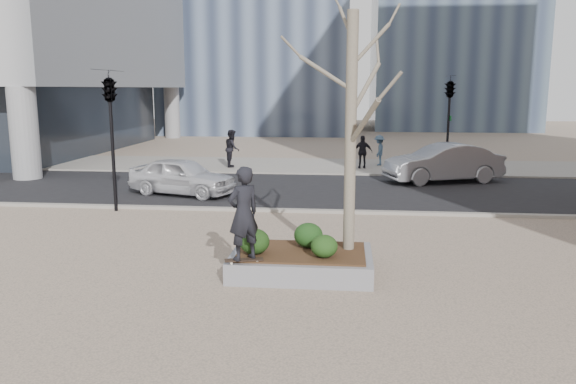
# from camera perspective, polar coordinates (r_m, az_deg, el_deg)

# --- Properties ---
(ground) EXTENTS (120.00, 120.00, 0.00)m
(ground) POSITION_cam_1_polar(r_m,az_deg,el_deg) (12.35, -3.30, -8.05)
(ground) COLOR tan
(ground) RESTS_ON ground
(street) EXTENTS (60.00, 8.00, 0.02)m
(street) POSITION_cam_1_polar(r_m,az_deg,el_deg) (21.99, 0.86, 0.23)
(street) COLOR black
(street) RESTS_ON ground
(far_sidewalk) EXTENTS (60.00, 6.00, 0.02)m
(far_sidewalk) POSITION_cam_1_polar(r_m,az_deg,el_deg) (28.89, 2.09, 2.70)
(far_sidewalk) COLOR gray
(far_sidewalk) RESTS_ON ground
(planter) EXTENTS (3.00, 2.00, 0.45)m
(planter) POSITION_cam_1_polar(r_m,az_deg,el_deg) (12.17, 1.38, -7.21)
(planter) COLOR gray
(planter) RESTS_ON ground
(planter_mulch) EXTENTS (2.70, 1.70, 0.04)m
(planter_mulch) POSITION_cam_1_polar(r_m,az_deg,el_deg) (12.10, 1.38, -6.10)
(planter_mulch) COLOR #382314
(planter_mulch) RESTS_ON planter
(sycamore_tree) EXTENTS (2.80, 2.80, 6.60)m
(sycamore_tree) POSITION_cam_1_polar(r_m,az_deg,el_deg) (11.86, 6.47, 9.78)
(sycamore_tree) COLOR gray
(sycamore_tree) RESTS_ON planter_mulch
(shrub_left) EXTENTS (0.64, 0.64, 0.54)m
(shrub_left) POSITION_cam_1_polar(r_m,az_deg,el_deg) (11.83, -3.43, -5.04)
(shrub_left) COLOR black
(shrub_left) RESTS_ON planter_mulch
(shrub_middle) EXTENTS (0.64, 0.64, 0.54)m
(shrub_middle) POSITION_cam_1_polar(r_m,az_deg,el_deg) (12.32, 2.09, -4.40)
(shrub_middle) COLOR #143F16
(shrub_middle) RESTS_ON planter_mulch
(shrub_right) EXTENTS (0.56, 0.56, 0.47)m
(shrub_right) POSITION_cam_1_polar(r_m,az_deg,el_deg) (11.61, 3.69, -5.51)
(shrub_right) COLOR #173812
(shrub_right) RESTS_ON planter_mulch
(skateboard) EXTENTS (0.81, 0.40, 0.08)m
(skateboard) POSITION_cam_1_polar(r_m,az_deg,el_deg) (11.45, -4.48, -7.00)
(skateboard) COLOR black
(skateboard) RESTS_ON planter
(skateboarder) EXTENTS (0.82, 0.80, 1.89)m
(skateboarder) POSITION_cam_1_polar(r_m,az_deg,el_deg) (11.20, -4.55, -2.19)
(skateboarder) COLOR black
(skateboarder) RESTS_ON skateboard
(police_car) EXTENTS (4.36, 2.76, 1.38)m
(police_car) POSITION_cam_1_polar(r_m,az_deg,el_deg) (21.21, -10.71, 1.59)
(police_car) COLOR silver
(police_car) RESTS_ON street
(car_silver) EXTENTS (5.18, 3.18, 1.61)m
(car_silver) POSITION_cam_1_polar(r_m,az_deg,el_deg) (24.55, 15.49, 2.85)
(car_silver) COLOR #9FA1A7
(car_silver) RESTS_ON street
(pedestrian_a) EXTENTS (0.85, 1.02, 1.87)m
(pedestrian_a) POSITION_cam_1_polar(r_m,az_deg,el_deg) (28.39, -5.68, 4.44)
(pedestrian_a) COLOR black
(pedestrian_a) RESTS_ON far_sidewalk
(pedestrian_b) EXTENTS (0.73, 1.08, 1.55)m
(pedestrian_b) POSITION_cam_1_polar(r_m,az_deg,el_deg) (29.22, 9.25, 4.21)
(pedestrian_b) COLOR #3D556E
(pedestrian_b) RESTS_ON far_sidewalk
(pedestrian_c) EXTENTS (0.98, 0.48, 1.62)m
(pedestrian_c) POSITION_cam_1_polar(r_m,az_deg,el_deg) (27.99, 7.60, 4.06)
(pedestrian_c) COLOR black
(pedestrian_c) RESTS_ON far_sidewalk
(traffic_light_near) EXTENTS (0.60, 2.48, 4.50)m
(traffic_light_near) POSITION_cam_1_polar(r_m,az_deg,el_deg) (18.76, -17.42, 4.89)
(traffic_light_near) COLOR black
(traffic_light_near) RESTS_ON ground
(traffic_light_far) EXTENTS (0.60, 2.48, 4.50)m
(traffic_light_far) POSITION_cam_1_polar(r_m,az_deg,el_deg) (26.61, 15.96, 6.48)
(traffic_light_far) COLOR black
(traffic_light_far) RESTS_ON ground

